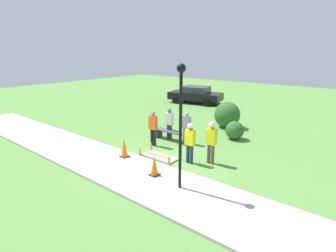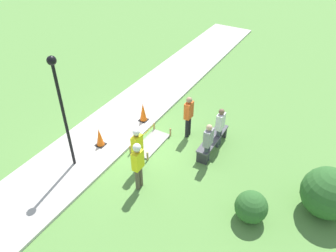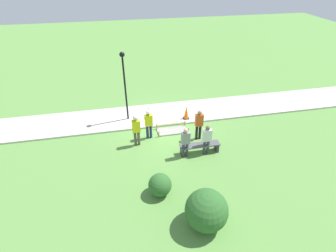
# 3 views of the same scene
# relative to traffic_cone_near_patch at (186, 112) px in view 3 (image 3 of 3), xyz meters

# --- Properties ---
(ground_plane) EXTENTS (60.00, 60.00, 0.00)m
(ground_plane) POSITION_rel_traffic_cone_near_patch_xyz_m (1.49, 0.48, -0.50)
(ground_plane) COLOR #5B8E42
(sidewalk) EXTENTS (28.00, 2.63, 0.10)m
(sidewalk) POSITION_rel_traffic_cone_near_patch_xyz_m (1.49, -0.84, -0.45)
(sidewalk) COLOR #BCB7AD
(sidewalk) RESTS_ON ground_plane
(wet_concrete_patch) EXTENTS (1.69, 0.79, 0.35)m
(wet_concrete_patch) POSITION_rel_traffic_cone_near_patch_xyz_m (1.07, 1.04, -0.47)
(wet_concrete_patch) COLOR gray
(wet_concrete_patch) RESTS_ON ground_plane
(traffic_cone_near_patch) EXTENTS (0.34, 0.34, 0.81)m
(traffic_cone_near_patch) POSITION_rel_traffic_cone_near_patch_xyz_m (0.00, 0.00, 0.00)
(traffic_cone_near_patch) COLOR black
(traffic_cone_near_patch) RESTS_ON sidewalk
(traffic_cone_far_patch) EXTENTS (0.34, 0.34, 0.73)m
(traffic_cone_far_patch) POSITION_rel_traffic_cone_near_patch_xyz_m (2.14, -0.50, -0.04)
(traffic_cone_far_patch) COLOR black
(traffic_cone_far_patch) RESTS_ON sidewalk
(park_bench) EXTENTS (1.97, 0.44, 0.51)m
(park_bench) POSITION_rel_traffic_cone_near_patch_xyz_m (0.15, 3.14, -0.14)
(park_bench) COLOR #2D2D33
(park_bench) RESTS_ON ground_plane
(worker_supervisor) EXTENTS (0.40, 0.26, 1.78)m
(worker_supervisor) POSITION_rel_traffic_cone_near_patch_xyz_m (3.09, 1.88, 0.56)
(worker_supervisor) COLOR brown
(worker_supervisor) RESTS_ON ground_plane
(worker_assistant) EXTENTS (0.40, 0.25, 1.70)m
(worker_assistant) POSITION_rel_traffic_cone_near_patch_xyz_m (2.40, 1.38, 0.50)
(worker_assistant) COLOR navy
(worker_assistant) RESTS_ON ground_plane
(bystander_in_orange_shirt) EXTENTS (0.40, 0.23, 1.72)m
(bystander_in_orange_shirt) POSITION_rel_traffic_cone_near_patch_xyz_m (-0.13, 1.98, 0.48)
(bystander_in_orange_shirt) COLOR black
(bystander_in_orange_shirt) RESTS_ON ground_plane
(bystander_in_gray_shirt) EXTENTS (0.40, 0.22, 1.63)m
(bystander_in_gray_shirt) POSITION_rel_traffic_cone_near_patch_xyz_m (-0.14, 3.26, 0.41)
(bystander_in_gray_shirt) COLOR #383D47
(bystander_in_gray_shirt) RESTS_ON ground_plane
(bystander_in_white_shirt) EXTENTS (0.40, 0.22, 1.61)m
(bystander_in_white_shirt) POSITION_rel_traffic_cone_near_patch_xyz_m (0.92, 3.26, 0.40)
(bystander_in_white_shirt) COLOR #383D47
(bystander_in_white_shirt) RESTS_ON ground_plane
(lamppost_near) EXTENTS (0.28, 0.28, 4.00)m
(lamppost_near) POSITION_rel_traffic_cone_near_patch_xyz_m (3.38, -0.64, 2.21)
(lamppost_near) COLOR black
(lamppost_near) RESTS_ON sidewalk
(shrub_rounded_near) EXTENTS (0.95, 0.95, 0.95)m
(shrub_rounded_near) POSITION_rel_traffic_cone_near_patch_xyz_m (2.52, 5.37, -0.03)
(shrub_rounded_near) COLOR #2D6028
(shrub_rounded_near) RESTS_ON ground_plane
(shrub_rounded_mid) EXTENTS (1.54, 1.54, 1.54)m
(shrub_rounded_mid) POSITION_rel_traffic_cone_near_patch_xyz_m (1.18, 7.16, 0.27)
(shrub_rounded_mid) COLOR #2D6028
(shrub_rounded_mid) RESTS_ON ground_plane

